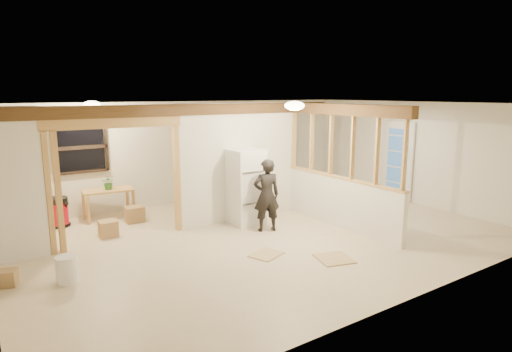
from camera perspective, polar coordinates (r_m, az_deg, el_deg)
floor at (r=8.36m, az=1.07°, el=-7.87°), size 9.00×6.50×0.01m
ceiling at (r=7.91m, az=1.14°, el=9.56°), size 9.00×6.50×0.01m
wall_back at (r=10.84m, az=-8.78°, el=3.19°), size 9.00×0.01×2.50m
wall_front at (r=5.75m, az=20.00°, el=-4.27°), size 9.00×0.01×2.50m
wall_right at (r=11.21m, az=20.36°, el=2.89°), size 0.01×6.50×2.50m
partition_left_stub at (r=7.84m, az=-29.66°, el=-1.11°), size 0.90×0.12×2.50m
partition_center at (r=9.14m, az=-2.17°, el=1.88°), size 2.80×0.12×2.50m
doorway_frame at (r=8.14m, az=-17.95°, el=-0.87°), size 2.46×0.14×2.20m
header_beam_back at (r=8.47m, az=-9.24°, el=8.70°), size 7.00×0.18×0.22m
header_beam_right at (r=8.64m, az=11.53°, el=8.67°), size 0.18×3.30×0.22m
pony_wall at (r=8.91m, az=11.06°, el=-3.49°), size 0.12×3.20×1.00m
stud_partition at (r=8.70m, az=11.34°, el=3.93°), size 0.14×3.20×1.32m
window_back at (r=9.92m, az=-22.38°, el=3.52°), size 1.12×0.10×1.10m
french_door at (r=11.42m, az=18.42°, el=1.88°), size 0.12×0.86×2.00m
ceiling_dome_main at (r=7.70m, az=5.16°, el=9.33°), size 0.36×0.36×0.16m
ceiling_dome_util at (r=9.02m, az=-21.05°, el=8.89°), size 0.32×0.32×0.14m
hanging_bulb at (r=8.49m, az=-16.53°, el=7.05°), size 0.07×0.07×0.07m
refrigerator at (r=8.88m, az=-1.34°, el=-1.47°), size 0.65×0.63×1.57m
woman at (r=8.41m, az=1.41°, el=-2.58°), size 0.61×0.49×1.45m
work_table at (r=9.86m, az=-19.03°, el=-3.54°), size 1.09×0.64×0.65m
potted_plant at (r=9.72m, az=-19.05°, el=-0.82°), size 0.35×0.33×0.31m
shop_vac at (r=9.67m, az=-24.97°, el=-4.37°), size 0.55×0.55×0.61m
bookshelf at (r=12.07m, az=3.15°, el=2.10°), size 0.83×0.28×1.67m
bucket at (r=6.88m, az=-23.87°, el=-11.31°), size 0.35×0.35×0.39m
box_util_a at (r=9.49m, az=-15.91°, el=-4.91°), size 0.39×0.34×0.33m
box_util_b at (r=8.71m, az=-19.10°, el=-6.63°), size 0.34×0.34×0.30m
box_front at (r=7.19m, az=-30.39°, el=-11.66°), size 0.35×0.31×0.23m
floor_panel_near at (r=7.31m, az=10.41°, el=-10.79°), size 0.68×0.68×0.02m
floor_panel_far at (r=7.37m, az=1.41°, el=-10.42°), size 0.63×0.57×0.02m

